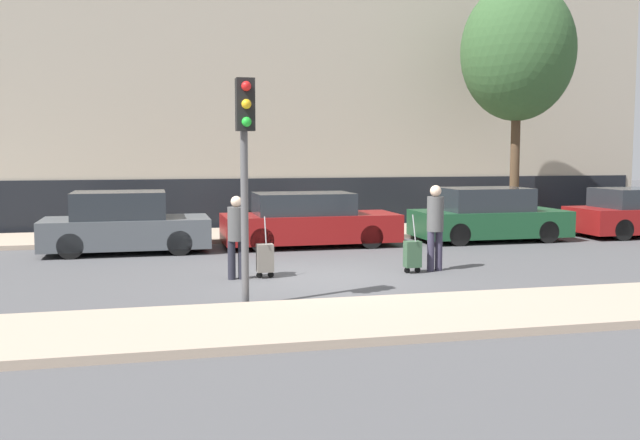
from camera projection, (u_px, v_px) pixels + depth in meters
name	position (u px, v px, depth m)	size (l,w,h in m)	color
ground_plane	(316.00, 277.00, 13.92)	(80.00, 80.00, 0.00)	#4C4C4F
sidewalk_near	(376.00, 318.00, 10.28)	(28.00, 2.50, 0.12)	tan
sidewalk_far	(261.00, 234.00, 20.68)	(28.00, 3.00, 0.12)	tan
building_facade	(242.00, 51.00, 23.93)	(28.00, 3.52, 11.69)	#A89E8C
parked_car_0	(124.00, 224.00, 17.32)	(3.96, 1.85, 1.49)	#4C5156
parked_car_1	(308.00, 221.00, 18.44)	(4.51, 1.79, 1.39)	maroon
parked_car_2	(488.00, 216.00, 19.59)	(4.15, 1.86, 1.46)	#194728
pedestrian_left	(237.00, 232.00, 13.65)	(0.35, 0.34, 1.61)	#23232D
trolley_left	(265.00, 258.00, 13.84)	(0.34, 0.29, 1.20)	slate
pedestrian_right	(435.00, 222.00, 14.59)	(0.34, 0.34, 1.77)	#383347
trolley_right	(412.00, 254.00, 14.40)	(0.34, 0.29, 1.19)	#335138
traffic_light	(245.00, 145.00, 10.99)	(0.28, 0.47, 3.57)	#515154
parked_bicycle	(262.00, 220.00, 20.45)	(1.77, 0.06, 0.96)	black
bare_tree_near_crossing	(518.00, 52.00, 21.33)	(3.39, 3.39, 7.40)	#4C3826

